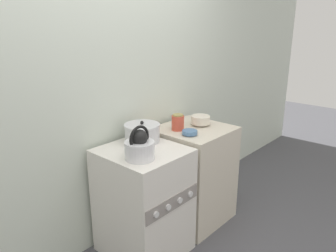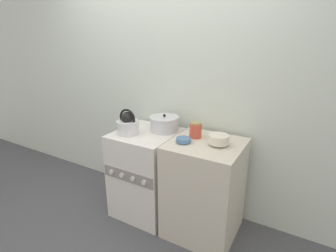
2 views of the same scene
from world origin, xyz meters
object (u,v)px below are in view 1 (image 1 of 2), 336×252
at_px(cooking_pot, 142,133).
at_px(small_ceramic_bowl, 190,132).
at_px(enamel_bowl, 200,120).
at_px(kettle, 140,147).
at_px(stove, 144,201).
at_px(storage_jar, 178,122).

bearing_deg(cooking_pot, small_ceramic_bowl, -35.10).
bearing_deg(enamel_bowl, kettle, -172.52).
xyz_separation_m(stove, storage_jar, (0.49, 0.07, 0.53)).
distance_m(enamel_bowl, small_ceramic_bowl, 0.29).
bearing_deg(storage_jar, cooking_pot, 169.66).
xyz_separation_m(stove, cooking_pot, (0.13, 0.14, 0.51)).
bearing_deg(kettle, small_ceramic_bowl, 1.64).
bearing_deg(small_ceramic_bowl, stove, 168.49).
relative_size(enamel_bowl, storage_jar, 1.23).
relative_size(kettle, cooking_pot, 0.90).
xyz_separation_m(stove, kettle, (-0.13, -0.11, 0.52)).
height_order(stove, enamel_bowl, enamel_bowl).
height_order(enamel_bowl, small_ceramic_bowl, enamel_bowl).
distance_m(stove, kettle, 0.55).
xyz_separation_m(kettle, enamel_bowl, (0.86, 0.11, -0.02)).
xyz_separation_m(stove, small_ceramic_bowl, (0.45, -0.09, 0.48)).
xyz_separation_m(cooking_pot, small_ceramic_bowl, (0.32, -0.23, -0.03)).
relative_size(stove, storage_jar, 6.29).
bearing_deg(storage_jar, small_ceramic_bowl, -103.30).
distance_m(stove, cooking_pot, 0.54).
bearing_deg(enamel_bowl, small_ceramic_bowl, -160.90).
relative_size(stove, cooking_pot, 3.05).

